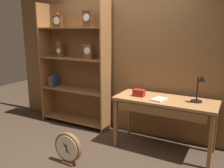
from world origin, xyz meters
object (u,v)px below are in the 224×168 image
at_px(desk_lamp, 199,88).
at_px(open_repair_manual, 159,99).
at_px(bookshelf, 75,66).
at_px(workbench, 164,105).
at_px(toolbox_small, 139,93).
at_px(round_clock_large, 68,148).

relative_size(desk_lamp, open_repair_manual, 1.86).
distance_m(bookshelf, workbench, 1.89).
bearing_deg(toolbox_small, desk_lamp, 5.91).
xyz_separation_m(workbench, open_repair_manual, (-0.06, -0.08, 0.11)).
distance_m(bookshelf, round_clock_large, 1.75).
bearing_deg(bookshelf, toolbox_small, -10.85).
height_order(bookshelf, toolbox_small, bookshelf).
height_order(desk_lamp, toolbox_small, desk_lamp).
height_order(workbench, open_repair_manual, open_repair_manual).
height_order(desk_lamp, round_clock_large, desk_lamp).
bearing_deg(bookshelf, open_repair_manual, -10.69).
bearing_deg(round_clock_large, desk_lamp, 36.15).
relative_size(workbench, round_clock_large, 3.27).
relative_size(bookshelf, toolbox_small, 13.48).
xyz_separation_m(workbench, round_clock_large, (-1.01, -1.01, -0.48)).
relative_size(bookshelf, round_clock_large, 5.06).
xyz_separation_m(bookshelf, desk_lamp, (2.28, -0.18, -0.13)).
relative_size(workbench, toolbox_small, 8.71).
distance_m(desk_lamp, open_repair_manual, 0.58).
bearing_deg(desk_lamp, open_repair_manual, -163.94).
distance_m(workbench, open_repair_manual, 0.15).
bearing_deg(open_repair_manual, desk_lamp, 29.44).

